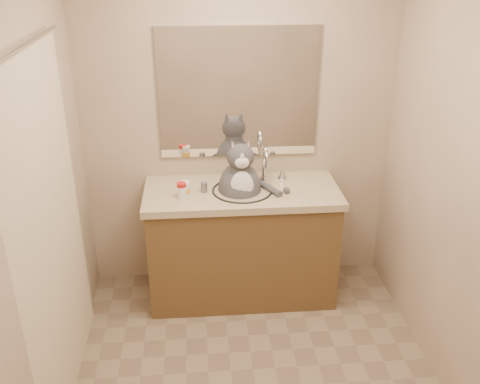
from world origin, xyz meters
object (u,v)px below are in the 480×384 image
cat (240,186)px  pill_bottle_redcap (182,190)px  pill_bottle_orange (185,189)px  grey_canister (204,187)px

cat → pill_bottle_redcap: size_ratio=5.42×
pill_bottle_orange → pill_bottle_redcap: bearing=-137.8°
pill_bottle_orange → grey_canister: bearing=26.7°
cat → grey_canister: 0.25m
cat → pill_bottle_orange: 0.38m
cat → grey_canister: cat is taller
pill_bottle_orange → cat: bearing=10.7°
pill_bottle_redcap → grey_canister: (0.15, 0.08, -0.02)m
pill_bottle_redcap → grey_canister: pill_bottle_redcap is taller
cat → pill_bottle_orange: (-0.37, -0.07, 0.02)m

